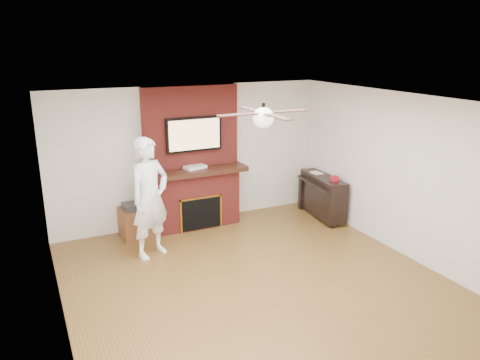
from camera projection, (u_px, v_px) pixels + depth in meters
name	position (u px, v px, depth m)	size (l,w,h in m)	color
room_shell	(262.00, 200.00, 6.03)	(5.36, 5.86, 2.86)	brown
fireplace	(194.00, 172.00, 8.31)	(1.78, 0.64, 2.50)	maroon
tv	(194.00, 134.00, 8.07)	(1.00, 0.08, 0.60)	black
ceiling_fan	(263.00, 117.00, 5.73)	(1.21, 1.21, 0.31)	black
person	(150.00, 198.00, 7.09)	(0.69, 0.46, 1.88)	white
side_table	(136.00, 221.00, 8.00)	(0.54, 0.54, 0.59)	brown
piano	(322.00, 195.00, 8.83)	(0.59, 1.26, 0.89)	black
cable_box	(195.00, 167.00, 8.18)	(0.37, 0.21, 0.05)	silver
candle_orange	(193.00, 225.00, 8.36)	(0.06, 0.06, 0.13)	orange
candle_green	(199.00, 225.00, 8.44)	(0.06, 0.06, 0.08)	#307833
candle_cream	(203.00, 223.00, 8.45)	(0.09, 0.09, 0.12)	beige
candle_blue	(213.00, 224.00, 8.48)	(0.06, 0.06, 0.07)	navy
candle_green_extra	(192.00, 226.00, 8.37)	(0.06, 0.06, 0.08)	#2B6D4D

